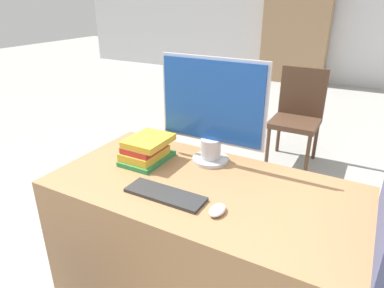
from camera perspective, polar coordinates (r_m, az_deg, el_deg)
wall_back at (r=6.97m, az=25.55°, el=20.25°), size 12.00×0.06×2.80m
desk at (r=1.81m, az=1.73°, el=-17.08°), size 1.43×0.74×0.75m
carrel_divider at (r=1.48m, az=28.54°, el=-16.80°), size 0.07×0.63×1.31m
monitor at (r=1.70m, az=3.32°, el=5.51°), size 0.56×0.19×0.54m
keyboard at (r=1.51m, az=-4.51°, el=-8.39°), size 0.36×0.12×0.02m
mouse at (r=1.40m, az=4.25°, el=-10.92°), size 0.06×0.10×0.03m
book_stack at (r=1.79m, az=-7.63°, el=-0.99°), size 0.20×0.27×0.13m
far_chair at (r=3.51m, az=17.23°, el=5.14°), size 0.44×0.44×0.92m
bookshelf_far at (r=6.89m, az=16.98°, el=18.14°), size 1.19×0.32×2.02m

